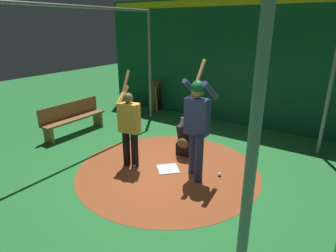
% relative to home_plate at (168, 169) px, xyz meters
% --- Properties ---
extents(ground_plane, '(25.36, 25.36, 0.00)m').
position_rel_home_plate_xyz_m(ground_plane, '(0.00, 0.00, -0.01)').
color(ground_plane, '#287A38').
extents(dirt_circle, '(3.72, 3.72, 0.01)m').
position_rel_home_plate_xyz_m(dirt_circle, '(0.00, 0.00, -0.01)').
color(dirt_circle, '#9E4C28').
rests_on(dirt_circle, ground).
extents(home_plate, '(0.59, 0.59, 0.01)m').
position_rel_home_plate_xyz_m(home_plate, '(0.00, 0.00, 0.00)').
color(home_plate, white).
rests_on(home_plate, dirt_circle).
extents(batter, '(0.68, 0.49, 2.22)m').
position_rel_home_plate_xyz_m(batter, '(-0.07, 0.60, 1.16)').
color(batter, navy).
rests_on(batter, ground).
extents(catcher, '(0.58, 0.40, 0.92)m').
position_rel_home_plate_xyz_m(catcher, '(-0.85, -0.05, 0.34)').
color(catcher, black).
rests_on(catcher, ground).
extents(visitor, '(0.54, 0.54, 1.95)m').
position_rel_home_plate_xyz_m(visitor, '(0.28, -0.75, 0.90)').
color(visitor, black).
rests_on(visitor, ground).
extents(back_wall, '(0.23, 9.36, 3.55)m').
position_rel_home_plate_xyz_m(back_wall, '(-3.66, 0.00, 1.78)').
color(back_wall, '#145133').
rests_on(back_wall, ground).
extents(cage_frame, '(5.32, 4.96, 3.22)m').
position_rel_home_plate_xyz_m(cage_frame, '(0.00, 0.00, 2.20)').
color(cage_frame, gray).
rests_on(cage_frame, ground).
extents(bat_rack, '(0.58, 0.17, 1.05)m').
position_rel_home_plate_xyz_m(bat_rack, '(-3.42, -2.72, 0.48)').
color(bat_rack, olive).
rests_on(bat_rack, ground).
extents(bench, '(1.87, 0.36, 0.85)m').
position_rel_home_plate_xyz_m(bench, '(-0.30, -3.32, 0.44)').
color(bench, olive).
rests_on(bench, ground).
extents(baseball_0, '(0.07, 0.07, 0.07)m').
position_rel_home_plate_xyz_m(baseball_0, '(0.32, -0.62, 0.03)').
color(baseball_0, white).
rests_on(baseball_0, dirt_circle).
extents(baseball_1, '(0.07, 0.07, 0.07)m').
position_rel_home_plate_xyz_m(baseball_1, '(0.01, -1.16, 0.03)').
color(baseball_1, white).
rests_on(baseball_1, dirt_circle).
extents(baseball_2, '(0.07, 0.07, 0.07)m').
position_rel_home_plate_xyz_m(baseball_2, '(-0.33, 1.00, 0.03)').
color(baseball_2, white).
rests_on(baseball_2, dirt_circle).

